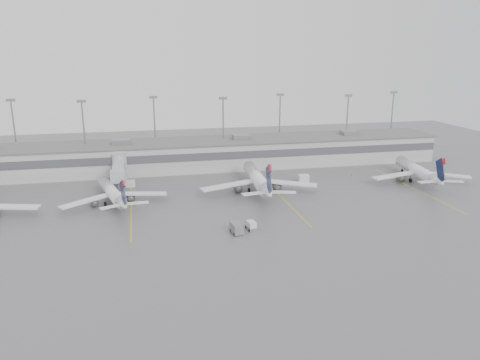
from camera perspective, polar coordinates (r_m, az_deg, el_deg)
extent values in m
plane|color=#555457|center=(85.67, -1.31, -7.71)|extent=(260.00, 260.00, 0.00)
cube|color=#9E9E99|center=(139.35, -5.93, 3.08)|extent=(150.00, 16.00, 8.00)
cube|color=#47474C|center=(131.32, -5.54, 2.77)|extent=(150.00, 0.15, 2.20)
cube|color=#606060|center=(138.54, -5.98, 4.72)|extent=(152.00, 17.00, 0.30)
cube|color=slate|center=(152.17, 13.15, 5.65)|extent=(5.00, 4.00, 1.30)
cylinder|color=gray|center=(150.86, -25.73, 4.90)|extent=(0.44, 0.44, 20.00)
cube|color=slate|center=(149.59, -26.19, 8.73)|extent=(2.40, 0.50, 0.80)
cylinder|color=gray|center=(140.15, -18.42, 4.94)|extent=(0.44, 0.44, 20.00)
cube|color=slate|center=(138.79, -18.78, 9.08)|extent=(2.40, 0.50, 0.80)
cylinder|color=gray|center=(146.83, -10.33, 5.93)|extent=(0.44, 0.44, 20.00)
cube|color=slate|center=(145.53, -10.52, 9.89)|extent=(2.40, 0.50, 0.80)
cylinder|color=gray|center=(141.57, -2.05, 5.82)|extent=(0.44, 0.44, 20.00)
cube|color=slate|center=(140.22, -2.09, 9.93)|extent=(2.40, 0.50, 0.80)
cylinder|color=gray|center=(153.49, 4.85, 6.53)|extent=(0.44, 0.44, 20.00)
cube|color=slate|center=(152.24, 4.93, 10.33)|extent=(2.40, 0.50, 0.80)
cylinder|color=gray|center=(153.76, 12.86, 6.22)|extent=(0.44, 0.44, 20.00)
cube|color=slate|center=(152.52, 13.09, 10.00)|extent=(2.40, 0.50, 0.80)
cylinder|color=gray|center=(169.58, 17.97, 6.69)|extent=(0.44, 0.44, 20.00)
cube|color=slate|center=(168.46, 18.26, 10.11)|extent=(2.40, 0.50, 0.80)
cylinder|color=#979A9C|center=(130.97, -14.46, 1.64)|extent=(4.00, 4.00, 7.00)
cube|color=#979A9C|center=(124.47, -14.56, 1.30)|extent=(2.80, 13.00, 2.60)
cube|color=#979A9C|center=(117.20, -14.67, 0.42)|extent=(3.40, 2.40, 3.00)
cylinder|color=gray|center=(117.96, -14.58, -0.94)|extent=(0.70, 0.70, 2.80)
cube|color=black|center=(118.25, -14.54, -1.43)|extent=(2.20, 1.20, 0.70)
cube|color=#E4A70D|center=(106.81, -13.11, -3.34)|extent=(0.25, 40.00, 0.01)
cube|color=#E4A70D|center=(111.61, 5.15, -2.17)|extent=(0.25, 40.00, 0.01)
cube|color=#E4A70D|center=(126.32, 20.48, -1.01)|extent=(0.25, 40.00, 0.01)
cube|color=silver|center=(109.46, -26.57, -2.92)|extent=(13.55, 4.58, 0.36)
cylinder|color=silver|center=(111.00, -15.42, -1.34)|extent=(7.50, 19.63, 2.67)
cone|color=silver|center=(121.47, -16.50, 0.01)|extent=(3.21, 3.08, 2.67)
cone|color=silver|center=(99.81, -14.02, -2.91)|extent=(3.70, 4.98, 2.67)
cube|color=silver|center=(107.89, -18.35, -2.46)|extent=(11.00, 8.18, 0.31)
cube|color=silver|center=(110.18, -11.96, -1.63)|extent=(11.69, 3.01, 0.31)
cube|color=#081034|center=(98.63, -14.06, -1.56)|extent=(1.52, 4.92, 5.82)
cube|color=#B70E26|center=(96.90, -13.99, -0.44)|extent=(0.71, 1.81, 1.69)
cylinder|color=black|center=(119.20, -16.14, -1.38)|extent=(0.50, 0.85, 0.80)
cylinder|color=black|center=(109.64, -16.10, -2.80)|extent=(0.63, 1.05, 0.98)
cylinder|color=black|center=(110.32, -14.20, -2.54)|extent=(0.63, 1.05, 0.98)
cylinder|color=silver|center=(116.60, 2.04, 0.29)|extent=(4.89, 23.65, 3.20)
cone|color=silver|center=(129.23, 1.00, 1.82)|extent=(3.41, 3.21, 3.20)
cone|color=silver|center=(103.10, 3.43, -1.52)|extent=(3.58, 5.55, 3.20)
cube|color=silver|center=(112.92, -1.43, -0.66)|extent=(14.13, 6.01, 0.37)
cube|color=silver|center=(115.56, 5.94, -0.36)|extent=(13.90, 7.80, 0.37)
cube|color=#081034|center=(101.73, 3.52, 0.06)|extent=(0.75, 6.02, 6.98)
cube|color=#B70E26|center=(99.71, 3.71, 1.38)|extent=(0.48, 2.18, 2.03)
cylinder|color=black|center=(126.44, 1.25, 0.23)|extent=(0.44, 0.99, 0.96)
cylinder|color=black|center=(114.93, 1.11, -1.28)|extent=(0.56, 1.21, 1.17)
cylinder|color=black|center=(115.71, 3.30, -1.19)|extent=(0.56, 1.21, 1.17)
cylinder|color=silver|center=(134.08, 20.64, 1.19)|extent=(6.34, 21.62, 2.92)
cone|color=silver|center=(144.90, 18.77, 2.37)|extent=(3.32, 3.16, 2.92)
cone|color=silver|center=(122.64, 23.02, -0.14)|extent=(3.67, 5.28, 2.92)
cube|color=silver|center=(129.22, 18.31, 0.53)|extent=(12.90, 4.43, 0.34)
cube|color=silver|center=(134.77, 23.72, 0.59)|extent=(12.42, 8.05, 0.34)
cube|color=#081034|center=(121.54, 23.26, 1.08)|extent=(1.17, 5.46, 6.37)
cube|color=#B70E26|center=(119.89, 23.64, 2.10)|extent=(0.61, 1.99, 1.85)
cylinder|color=black|center=(142.47, 19.17, 1.09)|extent=(0.48, 0.92, 0.88)
cylinder|color=black|center=(132.11, 20.06, -0.03)|extent=(0.61, 1.13, 1.07)
cylinder|color=black|center=(133.77, 21.67, -0.01)|extent=(0.61, 1.13, 1.07)
cube|color=silver|center=(91.50, 1.39, -5.59)|extent=(1.71, 2.43, 1.70)
cube|color=slate|center=(91.69, 1.39, -5.89)|extent=(1.95, 2.83, 0.66)
cylinder|color=black|center=(92.27, 0.74, -5.79)|extent=(0.28, 0.55, 0.53)
cylinder|color=black|center=(92.79, 1.61, -5.67)|extent=(0.28, 0.55, 0.53)
cylinder|color=black|center=(90.64, 1.16, -6.19)|extent=(0.28, 0.55, 0.53)
cylinder|color=black|center=(91.16, 2.05, -6.07)|extent=(0.28, 0.55, 0.53)
cube|color=slate|center=(89.66, -0.42, -5.88)|extent=(2.23, 3.39, 1.93)
cylinder|color=black|center=(90.69, -1.14, -6.14)|extent=(0.33, 0.66, 0.63)
cylinder|color=black|center=(89.21, 0.31, -6.52)|extent=(0.33, 0.66, 0.63)
cube|color=silver|center=(123.18, -13.22, -0.42)|extent=(2.45, 1.68, 1.70)
cube|color=silver|center=(125.64, 7.76, 0.22)|extent=(2.79, 1.94, 1.91)
cube|color=slate|center=(124.22, -15.46, -0.39)|extent=(2.84, 3.55, 1.93)
cone|color=#EB5504|center=(121.76, -14.60, -0.93)|extent=(0.46, 0.46, 0.74)
cone|color=#EB5504|center=(115.35, 0.07, -1.36)|extent=(0.38, 0.38, 0.61)
cone|color=#EB5504|center=(134.63, 13.47, 0.70)|extent=(0.48, 0.48, 0.76)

